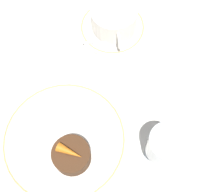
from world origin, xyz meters
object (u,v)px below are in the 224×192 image
dinner_plate (65,140)px  dessert_cake (69,156)px  coffee_cup (114,18)px  wine_glass (165,146)px

dinner_plate → dessert_cake: 0.04m
dinner_plate → dessert_cake: size_ratio=3.60×
coffee_cup → dessert_cake: bearing=-24.6°
coffee_cup → dinner_plate: bearing=-29.4°
dinner_plate → dessert_cake: dessert_cake is taller
coffee_cup → dessert_cake: (0.27, -0.13, -0.01)m
dessert_cake → wine_glass: bearing=83.1°
coffee_cup → dessert_cake: coffee_cup is taller
dinner_plate → wine_glass: (0.06, 0.17, 0.06)m
dinner_plate → wine_glass: size_ratio=2.21×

